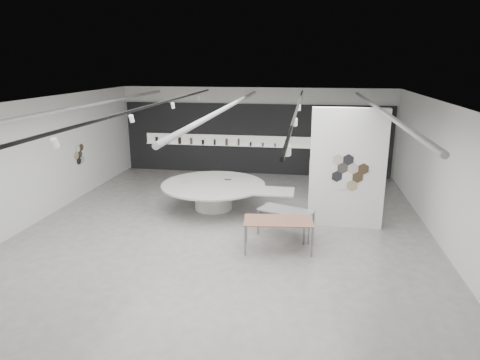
% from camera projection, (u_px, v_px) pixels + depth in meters
% --- Properties ---
extents(room, '(12.02, 14.02, 3.82)m').
position_uv_depth(room, '(222.00, 163.00, 12.22)').
color(room, '#999690').
rests_on(room, ground).
extents(back_wall_display, '(11.80, 0.27, 3.10)m').
position_uv_depth(back_wall_display, '(253.00, 139.00, 18.96)').
color(back_wall_display, black).
rests_on(back_wall_display, ground).
extents(partition_column, '(2.20, 0.38, 3.60)m').
position_uv_depth(partition_column, '(347.00, 169.00, 12.70)').
color(partition_column, white).
rests_on(partition_column, ground).
extents(display_island, '(4.49, 3.51, 0.90)m').
position_uv_depth(display_island, '(215.00, 193.00, 14.50)').
color(display_island, white).
rests_on(display_island, ground).
extents(sample_table_wood, '(1.89, 1.09, 0.84)m').
position_uv_depth(sample_table_wood, '(278.00, 222.00, 11.27)').
color(sample_table_wood, '#8E5E49').
rests_on(sample_table_wood, ground).
extents(sample_table_stone, '(1.69, 1.27, 0.78)m').
position_uv_depth(sample_table_stone, '(286.00, 212.00, 12.23)').
color(sample_table_stone, gray).
rests_on(sample_table_stone, ground).
extents(kitchen_counter, '(1.48, 0.72, 1.13)m').
position_uv_depth(kitchen_counter, '(326.00, 169.00, 18.39)').
color(kitchen_counter, white).
rests_on(kitchen_counter, ground).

